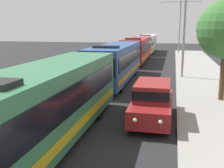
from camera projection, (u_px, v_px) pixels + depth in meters
The scene contains 7 objects.
bus_lead at pixel (48, 102), 10.52m from camera, with size 2.58×11.93×3.21m.
bus_second_in_line at pixel (116, 61), 22.81m from camera, with size 2.58×11.79×3.21m.
bus_middle at pixel (137, 49), 35.56m from camera, with size 2.58×12.43×3.21m.
bus_fourth_in_line at pixel (147, 43), 48.22m from camera, with size 2.58×12.17×3.21m.
white_suv at pixel (152, 100), 13.35m from camera, with size 1.86×4.84×1.90m.
streetlamp_mid at pixel (185, 22), 23.54m from camera, with size 5.33×0.28×7.80m.
streetlamp_far at pixel (180, 21), 45.84m from camera, with size 6.54×0.28×8.55m.
Camera 1 is at (3.30, 1.85, 4.50)m, focal length 44.34 mm.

